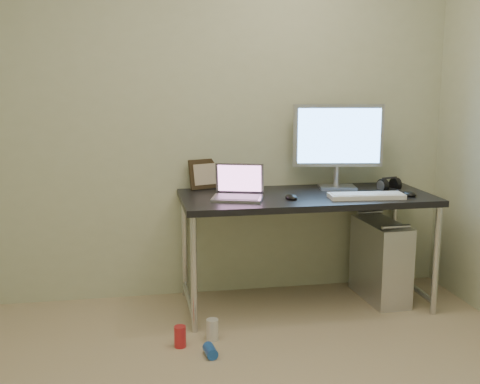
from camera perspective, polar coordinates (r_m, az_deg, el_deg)
name	(u,v)px	position (r m, az deg, el deg)	size (l,w,h in m)	color
wall_back	(198,115)	(4.07, -4.03, 7.31)	(3.50, 0.02, 2.50)	beige
desk	(306,206)	(3.94, 6.27, -1.35)	(1.62, 0.71, 0.75)	black
tower_computer	(380,260)	(4.23, 13.16, -6.34)	(0.25, 0.53, 0.57)	silver
cable_a	(358,232)	(4.44, 11.16, -3.72)	(0.01, 0.01, 0.70)	black
cable_b	(371,235)	(4.46, 12.32, -3.96)	(0.01, 0.01, 0.72)	black
can_red	(180,337)	(3.50, -5.70, -13.48)	(0.07, 0.07, 0.12)	red
can_white	(212,330)	(3.57, -2.64, -12.91)	(0.07, 0.07, 0.13)	silver
can_blue	(210,351)	(3.39, -2.83, -14.82)	(0.06, 0.06, 0.11)	blue
laptop	(238,190)	(3.77, -0.17, 0.16)	(0.37, 0.33, 0.21)	#B5B5BE
monitor	(338,140)	(4.13, 9.29, 4.93)	(0.61, 0.21, 0.57)	#B5B5BE
keyboard	(366,196)	(3.86, 11.88, -0.36)	(0.47, 0.15, 0.03)	white
mouse_right	(409,193)	(4.00, 15.77, -0.07)	(0.07, 0.12, 0.04)	black
mouse_left	(291,196)	(3.77, 4.89, -0.38)	(0.07, 0.11, 0.04)	black
headphones	(389,185)	(4.22, 13.96, 0.67)	(0.17, 0.10, 0.10)	black
picture_frame	(207,174)	(4.10, -3.16, 1.73)	(0.25, 0.03, 0.20)	black
webcam	(245,175)	(4.09, 0.52, 1.66)	(0.05, 0.04, 0.13)	silver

